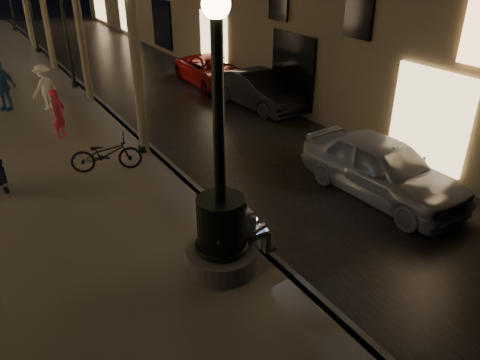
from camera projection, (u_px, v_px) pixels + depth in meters
ground at (89, 96)px, 19.50m from camera, size 120.00×120.00×0.00m
cobble_lane at (157, 85)px, 20.88m from camera, size 6.00×45.00×0.02m
curb_strip at (89, 94)px, 19.45m from camera, size 0.25×45.00×0.20m
fountain_lamppost at (221, 222)px, 8.64m from camera, size 1.40×1.40×5.21m
seated_man_laptop at (249, 227)px, 9.07m from camera, size 0.94×0.32×1.31m
lamp_curb_a at (133, 48)px, 12.57m from camera, size 0.36×0.36×4.81m
lamp_curb_b at (63, 12)px, 18.62m from camera, size 0.36×0.36×4.81m
car_front at (382, 168)px, 11.66m from camera, size 2.04×4.60×1.54m
car_second at (258, 90)px, 17.88m from camera, size 1.78×4.28×1.38m
car_third at (213, 71)px, 20.66m from camera, size 2.32×4.64×1.26m
pedestrian_red at (58, 114)px, 14.60m from camera, size 0.66×0.68×1.57m
pedestrian_white at (44, 87)px, 17.04m from camera, size 1.24×1.09×1.67m
pedestrian_blue at (2, 85)px, 16.93m from camera, size 1.10×1.06×1.85m
bicycle at (106, 154)px, 12.61m from camera, size 1.99×1.21×0.99m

